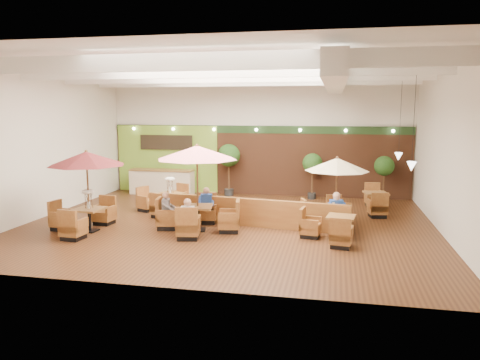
% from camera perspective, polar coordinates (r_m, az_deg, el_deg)
% --- Properties ---
extents(room, '(14.04, 14.00, 5.52)m').
position_cam_1_polar(room, '(17.04, 0.31, 7.46)').
color(room, '#381E0F').
rests_on(room, ground).
extents(service_counter, '(3.00, 0.75, 1.18)m').
position_cam_1_polar(service_counter, '(22.34, -9.50, -0.23)').
color(service_counter, beige).
rests_on(service_counter, ground).
extents(booth_divider, '(6.87, 1.16, 0.96)m').
position_cam_1_polar(booth_divider, '(16.07, 1.02, -3.94)').
color(booth_divider, brown).
rests_on(booth_divider, ground).
extents(table_0, '(2.57, 2.66, 2.69)m').
position_cam_1_polar(table_0, '(15.91, -18.33, 0.75)').
color(table_0, brown).
rests_on(table_0, ground).
extents(table_1, '(2.90, 2.90, 2.87)m').
position_cam_1_polar(table_1, '(15.26, -5.23, 0.90)').
color(table_1, brown).
rests_on(table_1, ground).
extents(table_2, '(2.32, 2.45, 2.39)m').
position_cam_1_polar(table_2, '(16.35, 11.51, 0.56)').
color(table_2, brown).
rests_on(table_2, ground).
extents(table_3, '(1.94, 2.75, 1.54)m').
position_cam_1_polar(table_3, '(18.50, -9.22, -2.47)').
color(table_3, brown).
rests_on(table_3, ground).
extents(table_4, '(1.74, 2.54, 0.93)m').
position_cam_1_polar(table_4, '(14.82, 11.12, -5.72)').
color(table_4, brown).
rests_on(table_4, ground).
extents(table_5, '(1.01, 2.67, 0.97)m').
position_cam_1_polar(table_5, '(19.05, 16.18, -2.63)').
color(table_5, brown).
rests_on(table_5, ground).
extents(topiary_0, '(1.03, 1.03, 2.40)m').
position_cam_1_polar(topiary_0, '(21.44, -1.37, 2.77)').
color(topiary_0, black).
rests_on(topiary_0, ground).
extents(topiary_1, '(0.88, 0.88, 2.05)m').
position_cam_1_polar(topiary_1, '(20.96, 8.82, 1.81)').
color(topiary_1, black).
rests_on(topiary_1, ground).
extents(topiary_2, '(0.86, 0.86, 1.99)m').
position_cam_1_polar(topiary_2, '(21.05, 17.17, 1.44)').
color(topiary_2, black).
rests_on(topiary_2, ground).
extents(diner_0, '(0.44, 0.38, 0.83)m').
position_cam_1_polar(diner_0, '(14.48, -6.37, -4.22)').
color(diner_0, silver).
rests_on(diner_0, ground).
extents(diner_1, '(0.43, 0.37, 0.81)m').
position_cam_1_polar(diner_1, '(16.45, -4.12, -2.66)').
color(diner_1, '#2851B1').
rests_on(diner_1, ground).
extents(diner_2, '(0.37, 0.42, 0.79)m').
position_cam_1_polar(diner_2, '(15.79, -8.84, -3.24)').
color(diner_2, gray).
rests_on(diner_2, ground).
extents(diner_3, '(0.45, 0.40, 0.85)m').
position_cam_1_polar(diner_3, '(15.66, 11.60, -3.34)').
color(diner_3, '#2851B1').
rests_on(diner_3, ground).
extents(diner_4, '(0.43, 0.40, 0.77)m').
position_cam_1_polar(diner_4, '(15.66, 11.59, -3.45)').
color(diner_4, silver).
rests_on(diner_4, ground).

